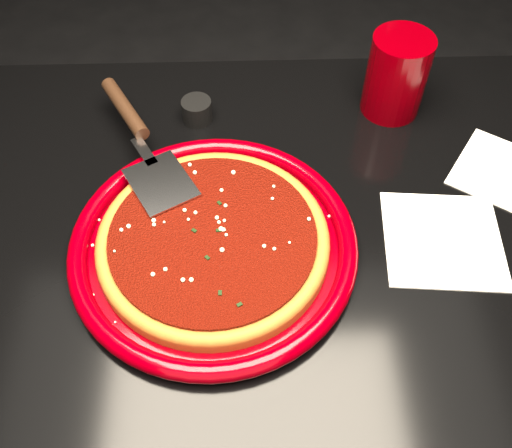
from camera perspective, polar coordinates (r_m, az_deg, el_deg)
The scene contains 13 objects.
floor at distance 1.50m, azimuth -0.07°, elevation -18.21°, with size 4.00×4.00×0.01m, color black.
table at distance 1.15m, azimuth -0.09°, elevation -12.11°, with size 1.20×0.80×0.75m, color black.
plate at distance 0.79m, azimuth -4.27°, elevation -2.06°, with size 0.40×0.40×0.03m, color #6D0006.
pizza_crust at distance 0.79m, azimuth -4.29°, elevation -1.87°, with size 0.32×0.32×0.02m, color #93521D.
pizza_crust_rim at distance 0.78m, azimuth -4.32°, elevation -1.53°, with size 0.32×0.32×0.02m, color #93521D.
pizza_sauce at distance 0.78m, azimuth -4.35°, elevation -1.29°, with size 0.28×0.28×0.01m, color #620F07.
parmesan_dusting at distance 0.77m, azimuth -4.38°, elevation -0.94°, with size 0.28×0.28×0.01m, color #EFE7B9, non-canonical shape.
basil_flecks at distance 0.77m, azimuth -4.38°, elevation -0.99°, with size 0.25×0.25×0.00m, color black, non-canonical shape.
pizza_server at distance 0.89m, azimuth -11.30°, elevation 8.24°, with size 0.10×0.34×0.03m, color silver, non-canonical shape.
cup at distance 0.99m, azimuth 13.86°, elevation 14.24°, with size 0.10×0.10×0.14m, color #790006.
napkin_a at distance 0.86m, azimuth 18.17°, elevation -1.51°, with size 0.17×0.17×0.00m, color white.
napkin_b at distance 0.97m, azimuth 23.27°, elevation 4.85°, with size 0.13×0.14×0.00m, color white.
ramekin at distance 0.97m, azimuth -5.93°, elevation 11.23°, with size 0.05×0.05×0.04m, color black.
Camera 1 is at (-0.01, -0.48, 1.42)m, focal length 40.00 mm.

